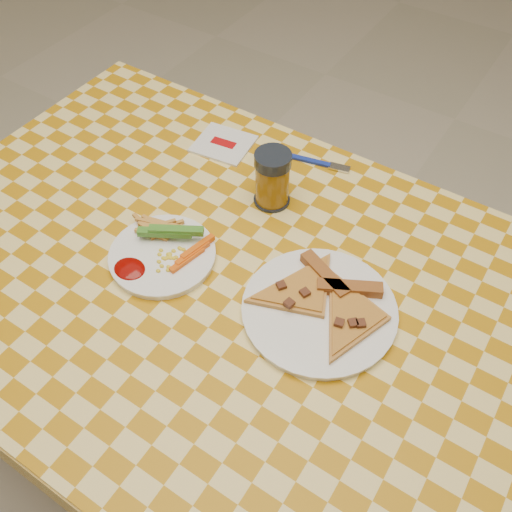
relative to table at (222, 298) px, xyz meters
The scene contains 9 objects.
ground 0.68m from the table, ahead, with size 8.00×8.00×0.00m, color beige.
table is the anchor object (origin of this frame).
plate_left 0.14m from the table, 166.19° to the right, with size 0.20×0.20×0.01m, color white.
plate_right 0.21m from the table, ahead, with size 0.26×0.26×0.01m, color white.
fries_veggies 0.15m from the table, behind, with size 0.18×0.17×0.04m.
pizza_slices 0.22m from the table, 11.59° to the left, with size 0.32×0.26×0.02m.
drink_glass 0.25m from the table, 95.76° to the left, with size 0.07×0.07×0.12m.
napkin 0.38m from the table, 124.05° to the left, with size 0.14×0.13×0.01m.
fork 0.37m from the table, 89.55° to the left, with size 0.14×0.05×0.01m.
Camera 1 is at (0.41, -0.51, 1.58)m, focal length 40.00 mm.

